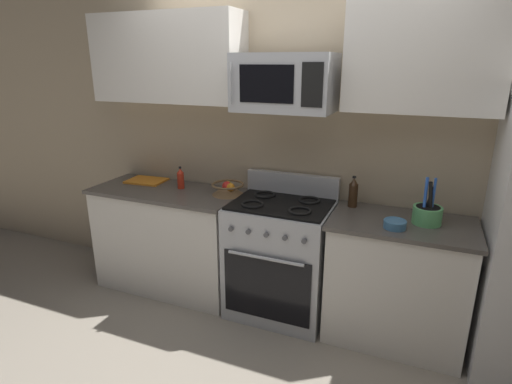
{
  "coord_description": "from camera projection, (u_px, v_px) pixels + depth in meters",
  "views": [
    {
      "loc": [
        0.94,
        -2.12,
        1.94
      ],
      "look_at": [
        -0.16,
        0.52,
        1.03
      ],
      "focal_mm": 28.73,
      "sensor_mm": 36.0,
      "label": 1
    }
  ],
  "objects": [
    {
      "name": "bottle_soy",
      "position": [
        353.0,
        193.0,
        3.02
      ],
      "size": [
        0.07,
        0.07,
        0.24
      ],
      "color": "#382314",
      "rests_on": "counter_right"
    },
    {
      "name": "counter_left",
      "position": [
        170.0,
        239.0,
        3.6
      ],
      "size": [
        1.28,
        0.59,
        0.91
      ],
      "color": "silver",
      "rests_on": "ground"
    },
    {
      "name": "ground_plane",
      "position": [
        248.0,
        359.0,
        2.8
      ],
      "size": [
        16.0,
        16.0,
        0.0
      ],
      "primitive_type": "plane",
      "color": "gray"
    },
    {
      "name": "fruit_basket",
      "position": [
        228.0,
        188.0,
        3.32
      ],
      "size": [
        0.27,
        0.27,
        0.11
      ],
      "color": "brown",
      "rests_on": "counter_left"
    },
    {
      "name": "cutting_board",
      "position": [
        146.0,
        181.0,
        3.69
      ],
      "size": [
        0.35,
        0.27,
        0.02
      ],
      "primitive_type": "cube",
      "rotation": [
        0.0,
        0.0,
        0.07
      ],
      "color": "orange",
      "rests_on": "counter_left"
    },
    {
      "name": "counter_right",
      "position": [
        396.0,
        281.0,
        2.91
      ],
      "size": [
        0.96,
        0.59,
        0.91
      ],
      "color": "silver",
      "rests_on": "ground"
    },
    {
      "name": "bottle_hot_sauce",
      "position": [
        181.0,
        179.0,
        3.47
      ],
      "size": [
        0.06,
        0.06,
        0.19
      ],
      "color": "red",
      "rests_on": "counter_left"
    },
    {
      "name": "wall_back",
      "position": [
        297.0,
        145.0,
        3.29
      ],
      "size": [
        8.0,
        0.1,
        2.6
      ],
      "primitive_type": "cube",
      "color": "tan",
      "rests_on": "ground"
    },
    {
      "name": "microwave",
      "position": [
        285.0,
        83.0,
        2.84
      ],
      "size": [
        0.69,
        0.44,
        0.39
      ],
      "color": "#B2B5BA"
    },
    {
      "name": "apple_loose",
      "position": [
        231.0,
        189.0,
        3.35
      ],
      "size": [
        0.07,
        0.07,
        0.07
      ],
      "primitive_type": "sphere",
      "color": "red",
      "rests_on": "counter_left"
    },
    {
      "name": "utensil_crock",
      "position": [
        427.0,
        214.0,
        2.72
      ],
      "size": [
        0.19,
        0.19,
        0.32
      ],
      "color": "#59AD66",
      "rests_on": "counter_right"
    },
    {
      "name": "upper_cabinets_right",
      "position": [
        424.0,
        58.0,
        2.57
      ],
      "size": [
        0.95,
        0.34,
        0.68
      ],
      "color": "silver"
    },
    {
      "name": "range_oven",
      "position": [
        280.0,
        257.0,
        3.22
      ],
      "size": [
        0.76,
        0.64,
        1.09
      ],
      "color": "#B2B5BA",
      "rests_on": "ground"
    },
    {
      "name": "upper_cabinets_left",
      "position": [
        167.0,
        58.0,
        3.27
      ],
      "size": [
        1.27,
        0.34,
        0.68
      ],
      "color": "silver"
    },
    {
      "name": "prep_bowl",
      "position": [
        395.0,
        224.0,
        2.65
      ],
      "size": [
        0.15,
        0.15,
        0.06
      ],
      "color": "teal",
      "rests_on": "counter_right"
    }
  ]
}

